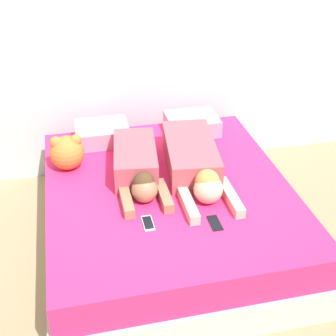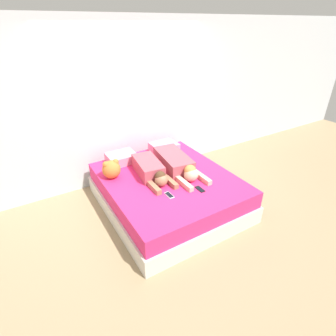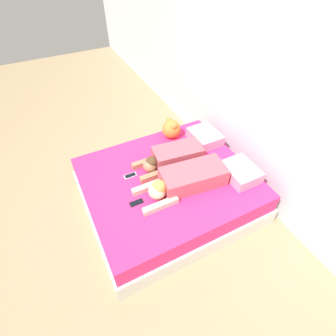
{
  "view_description": "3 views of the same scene",
  "coord_description": "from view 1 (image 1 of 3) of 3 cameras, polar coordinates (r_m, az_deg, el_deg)",
  "views": [
    {
      "loc": [
        -0.63,
        -2.77,
        2.43
      ],
      "look_at": [
        0.0,
        0.0,
        0.65
      ],
      "focal_mm": 50.0,
      "sensor_mm": 36.0,
      "label": 1
    },
    {
      "loc": [
        -1.69,
        -2.8,
        2.48
      ],
      "look_at": [
        0.0,
        0.0,
        0.65
      ],
      "focal_mm": 28.0,
      "sensor_mm": 36.0,
      "label": 2
    },
    {
      "loc": [
        1.99,
        -1.03,
        2.83
      ],
      "look_at": [
        0.0,
        0.0,
        0.65
      ],
      "focal_mm": 28.0,
      "sensor_mm": 36.0,
      "label": 3
    }
  ],
  "objects": [
    {
      "name": "cell_phone_left",
      "position": [
        3.07,
        -2.46,
        -6.73
      ],
      "size": [
        0.07,
        0.16,
        0.01
      ],
      "color": "silver",
      "rests_on": "bed"
    },
    {
      "name": "person_right",
      "position": [
        3.51,
        3.2,
        0.76
      ],
      "size": [
        0.45,
        1.11,
        0.24
      ],
      "color": "#B24C59",
      "rests_on": "bed"
    },
    {
      "name": "plush_toy",
      "position": [
        3.65,
        -12.21,
        1.94
      ],
      "size": [
        0.26,
        0.26,
        0.28
      ],
      "color": "orange",
      "rests_on": "bed"
    },
    {
      "name": "wall_back",
      "position": [
        4.16,
        -3.75,
        16.19
      ],
      "size": [
        12.0,
        0.06,
        2.6
      ],
      "color": "silver",
      "rests_on": "ground_plane"
    },
    {
      "name": "pillow_head_left",
      "position": [
        4.02,
        -8.04,
        4.23
      ],
      "size": [
        0.44,
        0.36,
        0.15
      ],
      "color": "pink",
      "rests_on": "bed"
    },
    {
      "name": "person_left",
      "position": [
        3.47,
        -3.76,
        0.22
      ],
      "size": [
        0.39,
        0.9,
        0.22
      ],
      "color": "#B24C59",
      "rests_on": "bed"
    },
    {
      "name": "ground_plane",
      "position": [
        3.74,
        0.0,
        -8.52
      ],
      "size": [
        12.0,
        12.0,
        0.0
      ],
      "primitive_type": "plane",
      "color": "#9E8460"
    },
    {
      "name": "cell_phone_right",
      "position": [
        3.09,
        5.73,
        -6.67
      ],
      "size": [
        0.07,
        0.16,
        0.01
      ],
      "color": "black",
      "rests_on": "bed"
    },
    {
      "name": "bed",
      "position": [
        3.58,
        0.0,
        -5.51
      ],
      "size": [
        1.82,
        2.06,
        0.5
      ],
      "color": "beige",
      "rests_on": "ground_plane"
    },
    {
      "name": "pillow_head_right",
      "position": [
        4.14,
        2.94,
        5.4
      ],
      "size": [
        0.44,
        0.36,
        0.15
      ],
      "color": "pink",
      "rests_on": "bed"
    }
  ]
}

